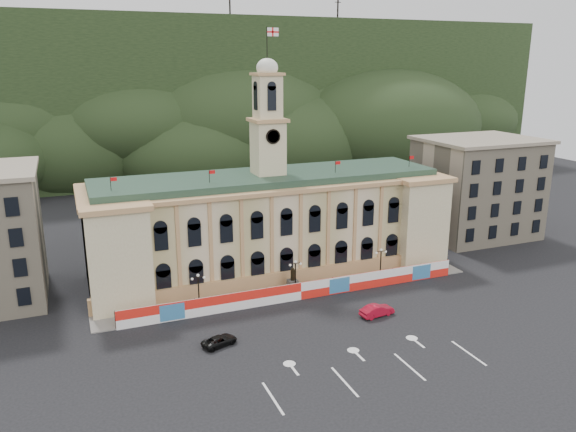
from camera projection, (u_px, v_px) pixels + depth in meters
name	position (u px, v px, depth m)	size (l,w,h in m)	color
ground	(351.00, 348.00, 65.43)	(260.00, 260.00, 0.00)	black
lane_markings	(373.00, 369.00, 60.95)	(26.00, 10.00, 0.02)	white
hill_ridge	(162.00, 105.00, 169.34)	(230.00, 80.00, 64.00)	black
city_hall	(269.00, 223.00, 88.04)	(56.20, 17.60, 37.10)	beige
side_building_right	(477.00, 187.00, 106.04)	(21.00, 17.00, 18.60)	#B4A68B
hoarding_fence	(301.00, 291.00, 78.59)	(50.00, 0.44, 2.50)	red
pavement	(293.00, 292.00, 81.28)	(56.00, 5.50, 0.16)	slate
statue	(293.00, 284.00, 81.21)	(1.40, 1.40, 3.72)	#595651
lamp_left	(199.00, 288.00, 74.78)	(1.96, 0.44, 5.15)	black
lamp_center	(295.00, 274.00, 79.81)	(1.96, 0.44, 5.15)	black
lamp_right	(381.00, 261.00, 84.84)	(1.96, 0.44, 5.15)	black
red_sedan	(377.00, 310.00, 73.56)	(4.88, 2.23, 1.55)	#A80C21
black_suv	(220.00, 341.00, 65.96)	(4.72, 3.23, 1.20)	black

